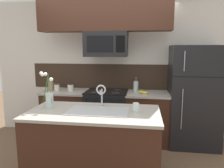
% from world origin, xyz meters
% --- Properties ---
extents(ground_plane, '(10.00, 10.00, 0.00)m').
position_xyz_m(ground_plane, '(0.00, 0.00, 0.00)').
color(ground_plane, brown).
extents(rear_partition, '(5.20, 0.10, 2.60)m').
position_xyz_m(rear_partition, '(0.30, 1.28, 1.30)').
color(rear_partition, silver).
rests_on(rear_partition, ground).
extents(splash_band, '(3.07, 0.01, 0.48)m').
position_xyz_m(splash_band, '(0.00, 1.22, 1.15)').
color(splash_band, '#332319').
rests_on(splash_band, rear_partition).
extents(back_counter_left, '(0.82, 0.65, 0.91)m').
position_xyz_m(back_counter_left, '(-0.77, 0.90, 0.46)').
color(back_counter_left, '#381E14').
rests_on(back_counter_left, ground).
extents(back_counter_right, '(0.76, 0.65, 0.91)m').
position_xyz_m(back_counter_right, '(0.74, 0.90, 0.46)').
color(back_counter_right, '#381E14').
rests_on(back_counter_right, ground).
extents(stove_range, '(0.76, 0.64, 0.93)m').
position_xyz_m(stove_range, '(0.00, 0.90, 0.46)').
color(stove_range, black).
rests_on(stove_range, ground).
extents(microwave, '(0.74, 0.40, 0.43)m').
position_xyz_m(microwave, '(0.00, 0.88, 1.76)').
color(microwave, black).
extents(upper_cabinet_band, '(2.28, 0.34, 0.60)m').
position_xyz_m(upper_cabinet_band, '(-0.03, 0.85, 2.27)').
color(upper_cabinet_band, '#381E14').
extents(refrigerator, '(0.83, 0.74, 1.74)m').
position_xyz_m(refrigerator, '(1.52, 0.92, 0.87)').
color(refrigerator, black).
rests_on(refrigerator, ground).
extents(storage_jar_tall, '(0.10, 0.10, 0.19)m').
position_xyz_m(storage_jar_tall, '(-1.07, 0.92, 1.00)').
color(storage_jar_tall, '#997F5B').
rests_on(storage_jar_tall, back_counter_left).
extents(storage_jar_medium, '(0.10, 0.10, 0.13)m').
position_xyz_m(storage_jar_medium, '(-0.94, 0.88, 0.97)').
color(storage_jar_medium, silver).
rests_on(storage_jar_medium, back_counter_left).
extents(storage_jar_short, '(0.11, 0.11, 0.13)m').
position_xyz_m(storage_jar_short, '(-0.68, 0.90, 0.98)').
color(storage_jar_short, silver).
rests_on(storage_jar_short, back_counter_left).
extents(banana_bunch, '(0.19, 0.16, 0.08)m').
position_xyz_m(banana_bunch, '(0.66, 0.84, 0.93)').
color(banana_bunch, yellow).
rests_on(banana_bunch, back_counter_right).
extents(french_press, '(0.09, 0.09, 0.27)m').
position_xyz_m(french_press, '(0.53, 0.96, 1.01)').
color(french_press, silver).
rests_on(french_press, back_counter_right).
extents(island_counter, '(1.65, 0.87, 0.91)m').
position_xyz_m(island_counter, '(0.04, -0.35, 0.46)').
color(island_counter, '#381E14').
rests_on(island_counter, ground).
extents(kitchen_sink, '(0.76, 0.44, 0.16)m').
position_xyz_m(kitchen_sink, '(0.10, -0.35, 0.84)').
color(kitchen_sink, '#ADAFB5').
rests_on(kitchen_sink, island_counter).
extents(sink_faucet, '(0.14, 0.14, 0.31)m').
position_xyz_m(sink_faucet, '(0.10, -0.13, 1.11)').
color(sink_faucet, '#B7BABF').
rests_on(sink_faucet, island_counter).
extents(drinking_glass, '(0.08, 0.08, 0.12)m').
position_xyz_m(drinking_glass, '(0.57, -0.32, 0.97)').
color(drinking_glass, silver).
rests_on(drinking_glass, island_counter).
extents(flower_vase, '(0.21, 0.13, 0.48)m').
position_xyz_m(flower_vase, '(-0.58, -0.27, 1.05)').
color(flower_vase, silver).
rests_on(flower_vase, island_counter).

